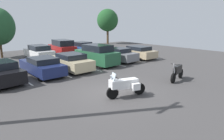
{
  "coord_description": "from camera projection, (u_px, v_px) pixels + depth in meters",
  "views": [
    {
      "loc": [
        -7.14,
        -8.04,
        3.95
      ],
      "look_at": [
        0.86,
        1.09,
        0.99
      ],
      "focal_mm": 31.52,
      "sensor_mm": 36.0,
      "label": 1
    }
  ],
  "objects": [
    {
      "name": "ground",
      "position": [
        113.0,
        93.0,
        11.4
      ],
      "size": [
        44.0,
        44.0,
        0.1
      ],
      "primitive_type": "cube",
      "color": "#423F3F"
    },
    {
      "name": "motorcycle_touring",
      "position": [
        125.0,
        85.0,
        10.53
      ],
      "size": [
        2.24,
        1.18,
        1.4
      ],
      "color": "black",
      "rests_on": "ground"
    },
    {
      "name": "motorcycle_second",
      "position": [
        177.0,
        72.0,
        13.54
      ],
      "size": [
        2.15,
        0.69,
        1.33
      ],
      "color": "black",
      "rests_on": "ground"
    },
    {
      "name": "parking_stripes",
      "position": [
        40.0,
        74.0,
        15.27
      ],
      "size": [
        25.36,
        4.94,
        0.01
      ],
      "color": "silver",
      "rests_on": "ground"
    },
    {
      "name": "car_navy",
      "position": [
        42.0,
        66.0,
        15.06
      ],
      "size": [
        1.88,
        4.78,
        1.38
      ],
      "color": "navy",
      "rests_on": "ground"
    },
    {
      "name": "car_champagne",
      "position": [
        71.0,
        62.0,
        16.56
      ],
      "size": [
        1.92,
        4.58,
        1.41
      ],
      "color": "#C1B289",
      "rests_on": "ground"
    },
    {
      "name": "car_green",
      "position": [
        97.0,
        55.0,
        18.58
      ],
      "size": [
        2.06,
        4.64,
        1.91
      ],
      "color": "#235638",
      "rests_on": "ground"
    },
    {
      "name": "car_grey",
      "position": [
        118.0,
        55.0,
        20.35
      ],
      "size": [
        2.0,
        4.45,
        1.39
      ],
      "color": "slate",
      "rests_on": "ground"
    },
    {
      "name": "car_tan",
      "position": [
        137.0,
        52.0,
        22.12
      ],
      "size": [
        2.11,
        4.71,
        1.36
      ],
      "color": "tan",
      "rests_on": "ground"
    },
    {
      "name": "car_far_white",
      "position": [
        39.0,
        52.0,
        21.55
      ],
      "size": [
        1.82,
        4.48,
        1.53
      ],
      "color": "white",
      "rests_on": "ground"
    },
    {
      "name": "car_far_red",
      "position": [
        62.0,
        48.0,
        23.3
      ],
      "size": [
        2.18,
        4.48,
        1.95
      ],
      "color": "maroon",
      "rests_on": "ground"
    },
    {
      "name": "car_far_blue",
      "position": [
        82.0,
        48.0,
        25.23
      ],
      "size": [
        1.95,
        4.3,
        1.52
      ],
      "color": "#2D519E",
      "rests_on": "ground"
    },
    {
      "name": "tree_center_right",
      "position": [
        108.0,
        20.0,
        36.06
      ],
      "size": [
        3.87,
        3.87,
        6.32
      ],
      "color": "#4C3823",
      "rests_on": "ground"
    }
  ]
}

